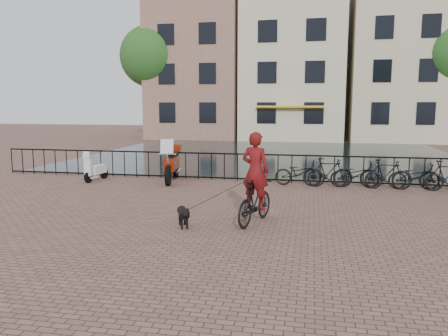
% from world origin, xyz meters
% --- Properties ---
extents(ground, '(100.00, 100.00, 0.00)m').
position_xyz_m(ground, '(0.00, 0.00, 0.00)').
color(ground, brown).
rests_on(ground, ground).
extents(canal_water, '(20.00, 20.00, 0.00)m').
position_xyz_m(canal_water, '(0.00, 17.30, 0.00)').
color(canal_water, black).
rests_on(canal_water, ground).
extents(railing, '(20.00, 0.05, 1.02)m').
position_xyz_m(railing, '(0.00, 8.00, 0.50)').
color(railing, black).
rests_on(railing, ground).
extents(canal_house_left, '(7.50, 9.00, 12.80)m').
position_xyz_m(canal_house_left, '(-7.50, 30.00, 6.40)').
color(canal_house_left, brown).
rests_on(canal_house_left, ground).
extents(canal_house_mid, '(8.00, 9.50, 11.80)m').
position_xyz_m(canal_house_mid, '(0.50, 30.00, 5.90)').
color(canal_house_mid, beige).
rests_on(canal_house_mid, ground).
extents(canal_house_right, '(7.00, 9.00, 13.30)m').
position_xyz_m(canal_house_right, '(8.50, 30.00, 6.65)').
color(canal_house_right, '#B9B18A').
rests_on(canal_house_right, ground).
extents(tree_far_left, '(5.04, 5.04, 9.27)m').
position_xyz_m(tree_far_left, '(-11.00, 27.00, 6.73)').
color(tree_far_left, black).
rests_on(tree_far_left, ground).
extents(cyclist, '(1.06, 1.94, 2.56)m').
position_xyz_m(cyclist, '(0.91, 2.21, 0.97)').
color(cyclist, black).
rests_on(cyclist, ground).
extents(dog, '(0.57, 0.83, 0.54)m').
position_xyz_m(dog, '(-0.67, 1.58, 0.27)').
color(dog, black).
rests_on(dog, ground).
extents(motorcycle, '(0.92, 2.40, 1.67)m').
position_xyz_m(motorcycle, '(-2.84, 7.39, 0.84)').
color(motorcycle, maroon).
rests_on(motorcycle, ground).
extents(scooter, '(0.53, 1.29, 1.17)m').
position_xyz_m(scooter, '(-5.67, 6.97, 0.58)').
color(scooter, silver).
rests_on(scooter, ground).
extents(parked_bike_0, '(1.76, 0.75, 0.90)m').
position_xyz_m(parked_bike_0, '(1.80, 7.40, 0.45)').
color(parked_bike_0, black).
rests_on(parked_bike_0, ground).
extents(parked_bike_1, '(1.68, 0.54, 1.00)m').
position_xyz_m(parked_bike_1, '(2.75, 7.40, 0.50)').
color(parked_bike_1, black).
rests_on(parked_bike_1, ground).
extents(parked_bike_2, '(1.73, 0.64, 0.90)m').
position_xyz_m(parked_bike_2, '(3.70, 7.40, 0.45)').
color(parked_bike_2, black).
rests_on(parked_bike_2, ground).
extents(parked_bike_3, '(1.70, 0.64, 1.00)m').
position_xyz_m(parked_bike_3, '(4.65, 7.40, 0.50)').
color(parked_bike_3, black).
rests_on(parked_bike_3, ground).
extents(parked_bike_4, '(1.75, 0.72, 0.90)m').
position_xyz_m(parked_bike_4, '(5.60, 7.40, 0.45)').
color(parked_bike_4, black).
rests_on(parked_bike_4, ground).
extents(parked_bike_5, '(1.71, 0.69, 1.00)m').
position_xyz_m(parked_bike_5, '(6.55, 7.40, 0.50)').
color(parked_bike_5, black).
rests_on(parked_bike_5, ground).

